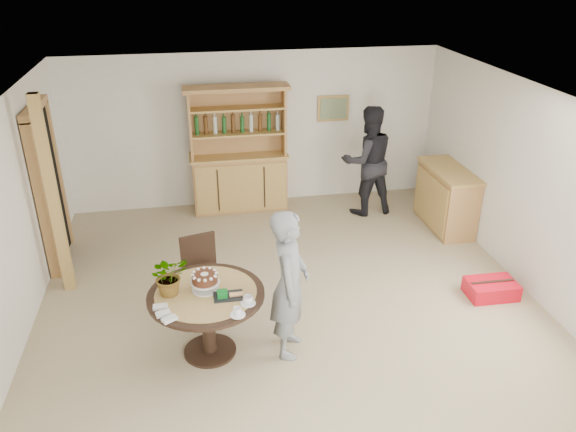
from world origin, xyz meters
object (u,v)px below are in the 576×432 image
at_px(hutch, 239,169).
at_px(teen_boy, 290,284).
at_px(dining_chair, 202,270).
at_px(sideboard, 446,198).
at_px(dining_table, 207,305).
at_px(adult_person, 368,161).
at_px(red_suitcase, 491,289).

bearing_deg(hutch, teen_boy, -87.89).
relative_size(dining_chair, teen_boy, 0.57).
bearing_deg(sideboard, dining_table, -147.45).
distance_m(sideboard, dining_chair, 4.09).
xyz_separation_m(adult_person, red_suitcase, (0.80, -2.66, -0.78)).
relative_size(sideboard, dining_chair, 1.33).
height_order(dining_table, red_suitcase, dining_table).
distance_m(dining_table, teen_boy, 0.88).
bearing_deg(dining_table, teen_boy, -6.71).
distance_m(hutch, sideboard, 3.29).
height_order(dining_table, teen_boy, teen_boy).
distance_m(dining_chair, adult_person, 3.57).
xyz_separation_m(dining_table, dining_chair, (-0.02, 0.83, -0.07)).
relative_size(hutch, dining_chair, 2.16).
height_order(sideboard, dining_chair, dining_chair).
height_order(dining_table, adult_person, adult_person).
bearing_deg(dining_table, red_suitcase, 7.37).
xyz_separation_m(sideboard, dining_table, (-3.75, -2.39, 0.13)).
distance_m(teen_boy, adult_person, 3.71).
distance_m(sideboard, dining_table, 4.45).
relative_size(teen_boy, adult_person, 0.93).
relative_size(dining_table, teen_boy, 0.73).
xyz_separation_m(sideboard, red_suitcase, (-0.25, -1.94, -0.37)).
height_order(dining_table, dining_chair, dining_chair).
bearing_deg(adult_person, hutch, -19.94).
xyz_separation_m(dining_chair, teen_boy, (0.87, -0.93, 0.29)).
bearing_deg(dining_chair, sideboard, 8.36).
distance_m(dining_chair, teen_boy, 1.30).
bearing_deg(teen_boy, hutch, 19.26).
xyz_separation_m(dining_table, teen_boy, (0.85, -0.10, 0.22)).
distance_m(sideboard, teen_boy, 3.84).
xyz_separation_m(hutch, dining_chair, (-0.73, -2.81, -0.15)).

